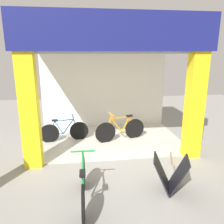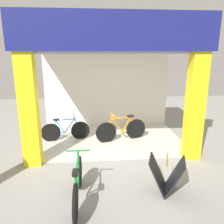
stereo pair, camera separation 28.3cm
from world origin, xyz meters
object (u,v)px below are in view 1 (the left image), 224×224
Objects in this scene: bicycle_inside_0 at (121,129)px; bicycle_inside_1 at (64,131)px; sandwich_board_sign at (170,174)px; bicycle_parked_0 at (83,185)px.

bicycle_inside_1 is (-1.82, 0.17, -0.03)m from bicycle_inside_0.
sandwich_board_sign is at bearing -52.06° from bicycle_inside_1.
bicycle_inside_0 is at bearing -5.48° from bicycle_inside_1.
bicycle_inside_0 is 1.95× the size of sandwich_board_sign.
bicycle_parked_0 is at bearing -174.09° from sandwich_board_sign.
sandwich_board_sign is (1.79, 0.19, -0.01)m from bicycle_parked_0.
bicycle_inside_0 is 3.29m from bicycle_parked_0.
sandwich_board_sign is (0.55, -2.86, -0.01)m from bicycle_inside_0.
sandwich_board_sign is at bearing -79.13° from bicycle_inside_0.
bicycle_parked_0 is 1.80m from sandwich_board_sign.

